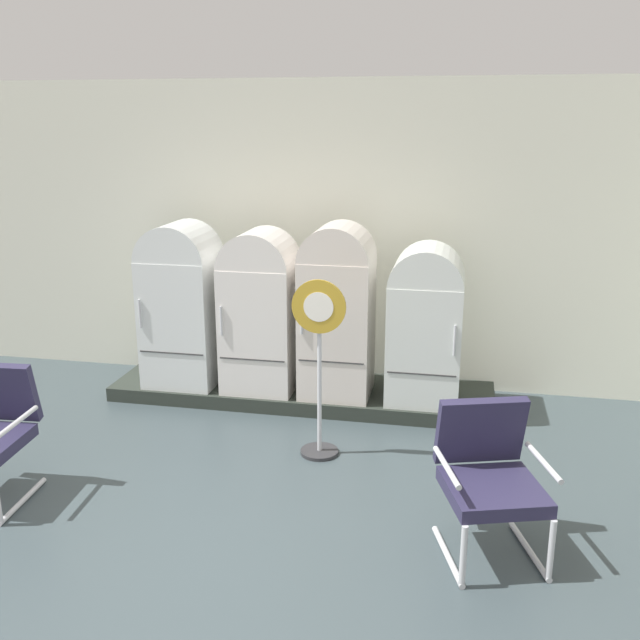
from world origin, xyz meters
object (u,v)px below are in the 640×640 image
refrigerator_1 (260,306)px  refrigerator_3 (426,320)px  refrigerator_0 (182,300)px  armchair_right (489,472)px  refrigerator_2 (337,306)px  sign_stand (319,373)px

refrigerator_1 → refrigerator_3: size_ratio=1.07×
refrigerator_0 → armchair_right: refrigerator_0 is taller
refrigerator_1 → armchair_right: refrigerator_1 is taller
refrigerator_1 → refrigerator_2: size_ratio=0.95×
refrigerator_0 → refrigerator_2: 1.56m
armchair_right → sign_stand: bearing=140.3°
refrigerator_0 → refrigerator_3: bearing=0.6°
armchair_right → refrigerator_1: bearing=134.4°
refrigerator_0 → refrigerator_1: (0.80, -0.00, -0.02)m
refrigerator_3 → sign_stand: bearing=-125.8°
refrigerator_0 → sign_stand: bearing=-33.7°
refrigerator_1 → refrigerator_2: bearing=-0.4°
refrigerator_1 → refrigerator_3: (1.58, 0.03, -0.06)m
refrigerator_0 → refrigerator_1: 0.80m
refrigerator_2 → sign_stand: refrigerator_2 is taller
refrigerator_1 → sign_stand: (0.79, -1.06, -0.25)m
refrigerator_0 → sign_stand: size_ratio=1.07×
refrigerator_1 → refrigerator_2: refrigerator_2 is taller
armchair_right → refrigerator_3: bearing=103.7°
refrigerator_2 → sign_stand: size_ratio=1.10×
refrigerator_1 → refrigerator_2: 0.76m
refrigerator_2 → refrigerator_3: 0.83m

